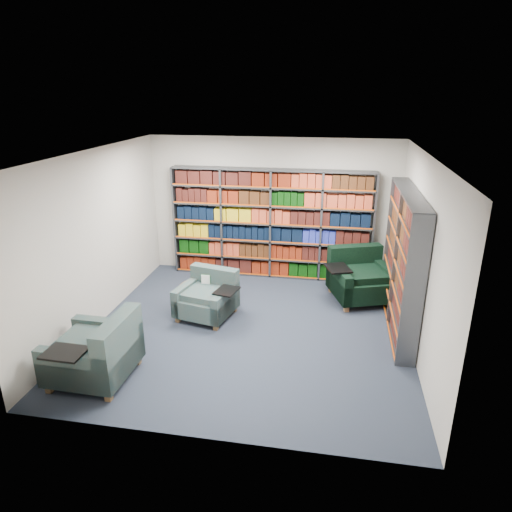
% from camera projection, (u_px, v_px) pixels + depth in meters
% --- Properties ---
extents(room_shell, '(5.02, 5.02, 2.82)m').
position_uv_depth(room_shell, '(249.00, 248.00, 6.90)').
color(room_shell, '#1A1F31').
rests_on(room_shell, ground).
extents(bookshelf_back, '(4.00, 0.28, 2.20)m').
position_uv_depth(bookshelf_back, '(271.00, 224.00, 9.17)').
color(bookshelf_back, '#47494F').
rests_on(bookshelf_back, ground).
extents(bookshelf_right, '(0.28, 2.50, 2.20)m').
position_uv_depth(bookshelf_right, '(402.00, 262.00, 7.17)').
color(bookshelf_right, '#47494F').
rests_on(bookshelf_right, ground).
extents(chair_teal_left, '(1.11, 1.03, 0.78)m').
position_uv_depth(chair_teal_left, '(209.00, 298.00, 7.77)').
color(chair_teal_left, '#002F3F').
rests_on(chair_teal_left, ground).
extents(chair_green_right, '(1.35, 1.29, 0.92)m').
position_uv_depth(chair_green_right, '(359.00, 279.00, 8.40)').
color(chair_green_right, black).
rests_on(chair_green_right, ground).
extents(chair_teal_front, '(1.03, 1.19, 0.91)m').
position_uv_depth(chair_teal_front, '(99.00, 354.00, 6.01)').
color(chair_teal_front, '#002F3F').
rests_on(chair_teal_front, ground).
extents(coffee_table, '(0.95, 0.95, 0.67)m').
position_uv_depth(coffee_table, '(206.00, 292.00, 7.89)').
color(coffee_table, '#9E703B').
rests_on(coffee_table, ground).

